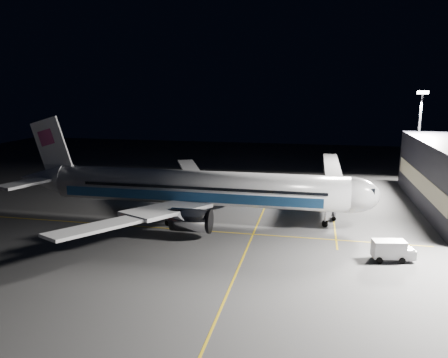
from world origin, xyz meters
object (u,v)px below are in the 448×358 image
airliner (192,188)px  baggage_tug (171,184)px  safety_cone_a (204,205)px  safety_cone_b (236,204)px  jet_bridge (332,176)px  service_truck (393,250)px  floodlight_mast_north (419,130)px  safety_cone_c (197,195)px

airliner → baggage_tug: (-10.76, 20.64, -4.30)m
safety_cone_a → safety_cone_b: safety_cone_a is taller
jet_bridge → service_truck: jet_bridge is taller
airliner → floodlight_mast_north: bearing=37.9°
airliner → jet_bridge: airliner is taller
safety_cone_a → jet_bridge: bearing=25.5°
airliner → service_truck: size_ratio=11.31×
safety_cone_a → safety_cone_b: bearing=24.2°
baggage_tug → safety_cone_a: baggage_tug is taller
safety_cone_b → safety_cone_c: bearing=153.8°
safety_cone_c → safety_cone_a: bearing=-64.9°
service_truck → safety_cone_b: (-23.91, 21.90, -1.15)m
jet_bridge → safety_cone_c: size_ratio=64.53×
floodlight_mast_north → baggage_tug: 54.30m
safety_cone_b → safety_cone_c: size_ratio=0.96×
airliner → safety_cone_a: size_ratio=91.32×
airliner → safety_cone_c: airliner is taller
service_truck → safety_cone_a: bearing=136.6°
jet_bridge → floodlight_mast_north: bearing=37.7°
floodlight_mast_north → airliner: bearing=-142.1°
safety_cone_a → safety_cone_c: size_ratio=1.26×
baggage_tug → safety_cone_b: bearing=-51.6°
airliner → safety_cone_c: size_ratio=115.32×
service_truck → baggage_tug: (-40.40, 32.90, -0.55)m
service_truck → safety_cone_a: (-29.55, 19.36, -1.07)m
airliner → service_truck: 32.30m
jet_bridge → safety_cone_a: jet_bridge is taller
safety_cone_a → safety_cone_b: (5.65, 2.54, -0.08)m
floodlight_mast_north → baggage_tug: (-51.84, -11.35, -11.51)m
floodlight_mast_north → safety_cone_a: 49.44m
safety_cone_c → safety_cone_b: bearing=-26.2°
jet_bridge → floodlight_mast_north: floodlight_mast_north is taller
jet_bridge → service_truck: size_ratio=6.33×
safety_cone_b → baggage_tug: bearing=146.3°
jet_bridge → safety_cone_b: size_ratio=66.97×
safety_cone_b → service_truck: bearing=-42.5°
safety_cone_b → safety_cone_a: bearing=-155.8°
airliner → safety_cone_c: bearing=102.7°
jet_bridge → airliner: bearing=-142.0°
service_truck → baggage_tug: service_truck is taller
floodlight_mast_north → baggage_tug: bearing=-167.7°
baggage_tug → safety_cone_b: (16.49, -11.00, -0.61)m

